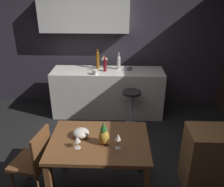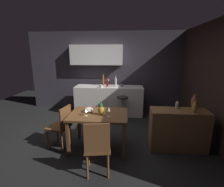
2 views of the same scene
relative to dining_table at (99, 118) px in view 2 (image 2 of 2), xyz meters
name	(u,v)px [view 2 (image 2 of 2)]	position (x,y,z in m)	size (l,w,h in m)	color
ground_plane	(96,136)	(-0.16, 0.44, -0.64)	(9.00, 9.00, 0.00)	black
wall_kitchen_back	(104,68)	(-0.22, 2.52, 0.77)	(5.20, 0.33, 2.60)	#38333D
wall_side_right	(210,81)	(2.39, 0.74, 0.66)	(0.10, 4.40, 2.60)	#33231E
dining_table	(99,118)	(0.00, 0.00, 0.00)	(1.14, 0.83, 0.74)	brown
kitchen_counter	(109,100)	(0.00, 1.97, -0.19)	(2.10, 0.60, 0.90)	silver
sideboard_cabinet	(178,130)	(1.59, 0.11, -0.23)	(1.10, 0.44, 0.82)	olive
chair_near_window	(61,125)	(-0.76, -0.06, -0.16)	(0.47, 0.47, 0.88)	brown
chair_by_doorway	(97,146)	(0.11, -0.80, -0.13)	(0.46, 0.46, 0.93)	brown
bar_stool	(122,108)	(0.44, 1.45, -0.26)	(0.34, 0.34, 0.71)	#262323
wine_glass_left	(109,110)	(0.22, -0.14, 0.24)	(0.07, 0.07, 0.18)	silver
wine_glass_right	(86,111)	(-0.22, -0.15, 0.20)	(0.08, 0.08, 0.14)	silver
pineapple_centerpiece	(101,109)	(0.06, -0.06, 0.22)	(0.12, 0.12, 0.28)	gold
fruit_bowl	(89,110)	(-0.22, 0.06, 0.15)	(0.19, 0.19, 0.10)	beige
wine_bottle_ruby	(107,82)	(-0.05, 1.94, 0.39)	(0.06, 0.06, 0.29)	maroon
wine_bottle_clear	(116,81)	(0.20, 2.07, 0.40)	(0.07, 0.07, 0.32)	silver
wine_bottle_amber	(103,80)	(-0.20, 2.09, 0.44)	(0.06, 0.06, 0.37)	#8C5114
cup_slate	(122,85)	(0.39, 1.99, 0.30)	(0.12, 0.08, 0.08)	#515660
cup_white	(101,86)	(-0.21, 1.75, 0.30)	(0.13, 0.10, 0.08)	white
counter_lamp	(107,80)	(-0.08, 2.19, 0.43)	(0.13, 0.13, 0.23)	#A58447
pillar_candle_tall	(177,105)	(1.57, 0.25, 0.24)	(0.06, 0.06, 0.15)	white
vase_copper	(194,102)	(1.90, 0.25, 0.31)	(0.12, 0.12, 0.29)	#B26038
vase_brass	(195,107)	(1.83, 0.00, 0.28)	(0.10, 0.10, 0.22)	#B78C38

